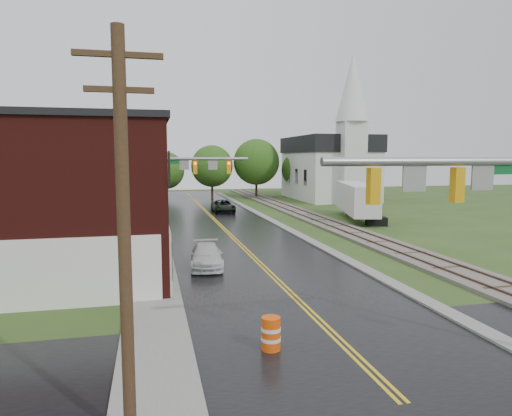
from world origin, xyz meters
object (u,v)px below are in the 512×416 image
object	(u,v)px
utility_pole_b	(142,181)
tree_left_e	(128,170)
traffic_signal_near	(478,202)
construction_barrel	(271,334)
semi_trailer	(357,198)
utility_pole_a	(124,233)
pickup_white	(206,256)
traffic_signal_far	(186,174)
brick_building	(24,201)
suv_dark	(223,206)
utility_pole_c	(145,171)
church	(332,161)
tree_left_c	(74,175)
tree_left_b	(7,165)

from	to	relation	value
utility_pole_b	tree_left_e	size ratio (longest dim) A/B	1.10
traffic_signal_near	construction_barrel	distance (m)	7.69
tree_left_e	construction_barrel	size ratio (longest dim) A/B	7.28
semi_trailer	utility_pole_a	bearing A→B (deg)	-122.67
pickup_white	traffic_signal_far	bearing A→B (deg)	96.65
brick_building	tree_left_e	world-z (taller)	brick_building
brick_building	suv_dark	xyz separation A→B (m)	(14.30, 26.63, -3.45)
traffic_signal_far	suv_dark	size ratio (longest dim) A/B	1.45
traffic_signal_near	pickup_white	bearing A→B (deg)	115.72
traffic_signal_near	suv_dark	xyz separation A→B (m)	(-1.65, 39.63, -4.26)
utility_pole_a	utility_pole_c	xyz separation A→B (m)	(0.00, 44.00, 0.00)
church	utility_pole_b	xyz separation A→B (m)	(-26.80, -31.74, -1.11)
utility_pole_a	semi_trailer	xyz separation A→B (m)	(20.90, 32.60, -2.53)
utility_pole_c	tree_left_c	bearing A→B (deg)	-149.80
brick_building	tree_left_b	xyz separation A→B (m)	(-5.36, 16.90, 1.57)
tree_left_b	brick_building	bearing A→B (deg)	-72.39
traffic_signal_far	suv_dark	xyz separation A→B (m)	(5.29, 14.64, -4.27)
church	utility_pole_a	bearing A→B (deg)	-116.51
utility_pole_c	semi_trailer	size ratio (longest dim) A/B	0.77
traffic_signal_far	tree_left_e	bearing A→B (deg)	105.89
traffic_signal_near	construction_barrel	xyz separation A→B (m)	(-5.97, 2.00, -4.41)
utility_pole_c	tree_left_c	size ratio (longest dim) A/B	1.18
tree_left_b	church	bearing A→B (deg)	29.99
traffic_signal_far	suv_dark	bearing A→B (deg)	70.14
brick_building	traffic_signal_far	bearing A→B (deg)	53.08
utility_pole_c	construction_barrel	distance (m)	40.44
utility_pole_b	tree_left_c	world-z (taller)	utility_pole_b
traffic_signal_far	utility_pole_b	size ratio (longest dim) A/B	0.82
tree_left_c	suv_dark	world-z (taller)	tree_left_c
church	utility_pole_b	size ratio (longest dim) A/B	2.22
tree_left_b	utility_pole_a	bearing A→B (deg)	-70.90
traffic_signal_near	suv_dark	bearing A→B (deg)	92.39
brick_building	utility_pole_a	world-z (taller)	utility_pole_a
tree_left_c	semi_trailer	distance (m)	28.98
suv_dark	semi_trailer	distance (m)	15.32
brick_building	tree_left_e	xyz separation A→B (m)	(3.64, 30.90, 0.66)
tree_left_c	pickup_white	bearing A→B (deg)	-66.12
church	tree_left_e	xyz separation A→B (m)	(-28.85, -7.84, -1.02)
pickup_white	utility_pole_c	bearing A→B (deg)	102.56
semi_trailer	tree_left_b	bearing A→B (deg)	-178.75
traffic_signal_near	utility_pole_a	distance (m)	10.47
traffic_signal_far	semi_trailer	world-z (taller)	traffic_signal_far
suv_dark	pickup_white	size ratio (longest dim) A/B	1.13
construction_barrel	tree_left_e	bearing A→B (deg)	98.61
brick_building	construction_barrel	size ratio (longest dim) A/B	12.76
utility_pole_c	construction_barrel	xyz separation A→B (m)	(4.30, -40.00, -4.16)
utility_pole_c	church	bearing A→B (deg)	19.97
traffic_signal_near	semi_trailer	distance (m)	32.51
brick_building	traffic_signal_near	size ratio (longest dim) A/B	1.95
utility_pole_b	tree_left_b	xyz separation A→B (m)	(-11.05, 9.90, 1.00)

